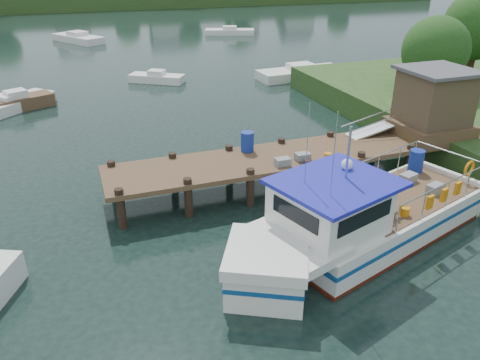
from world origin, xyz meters
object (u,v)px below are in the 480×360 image
object	(u,v)px
moored_far	(230,31)
moored_d	(78,38)
dock	(386,123)
moored_b	(157,78)
moored_c	(301,73)
moored_a	(11,104)
lobster_boat	(355,222)
moored_rowboat	(17,103)

from	to	relation	value
moored_far	moored_d	world-z (taller)	moored_d
dock	moored_b	distance (m)	20.96
dock	moored_c	size ratio (longest dim) A/B	2.28
moored_a	moored_b	bearing A→B (deg)	-2.74
lobster_boat	moored_d	size ratio (longest dim) A/B	1.54
moored_a	moored_far	bearing A→B (deg)	22.37
moored_far	moored_a	distance (m)	33.87
lobster_boat	moored_d	xyz separation A→B (m)	(-6.94, 46.36, -0.54)
moored_a	moored_d	bearing A→B (deg)	53.93
moored_rowboat	moored_c	distance (m)	21.08
moored_rowboat	moored_d	world-z (taller)	moored_rowboat
moored_far	moored_c	world-z (taller)	moored_c
moored_a	moored_d	xyz separation A→B (m)	(5.22, 25.40, 0.05)
dock	moored_a	world-z (taller)	dock
dock	lobster_boat	distance (m)	7.20
moored_a	moored_c	size ratio (longest dim) A/B	0.75
moored_rowboat	moored_far	distance (m)	33.63
moored_rowboat	moored_c	xyz separation A→B (m)	(21.02, 1.57, -0.05)
dock	moored_b	world-z (taller)	dock
moored_b	moored_d	xyz separation A→B (m)	(-4.95, 21.35, 0.09)
lobster_boat	moored_c	distance (m)	24.33
moored_far	moored_a	xyz separation A→B (m)	(-23.17, -24.70, 0.01)
lobster_boat	moored_d	distance (m)	46.88
lobster_boat	moored_a	xyz separation A→B (m)	(-12.16, 20.96, -0.58)
moored_a	moored_b	size ratio (longest dim) A/B	1.26
dock	moored_far	bearing A→B (deg)	81.20
moored_far	moored_d	xyz separation A→B (m)	(-17.96, 0.70, 0.06)
dock	moored_d	size ratio (longest dim) A/B	2.32
moored_far	moored_d	distance (m)	17.97
moored_c	moored_rowboat	bearing A→B (deg)	-169.46
moored_b	moored_c	world-z (taller)	moored_c
moored_rowboat	moored_b	xyz separation A→B (m)	(9.77, 4.08, -0.12)
moored_d	dock	bearing A→B (deg)	-75.45
moored_rowboat	moored_a	world-z (taller)	moored_rowboat
dock	moored_rowboat	xyz separation A→B (m)	(-16.52, 15.67, -1.77)
moored_rowboat	moored_b	size ratio (longest dim) A/B	1.05
lobster_boat	moored_a	bearing A→B (deg)	102.76
moored_far	moored_a	size ratio (longest dim) A/B	1.16
lobster_boat	dock	bearing A→B (deg)	30.49
dock	moored_d	world-z (taller)	dock
dock	moored_d	bearing A→B (deg)	105.89
moored_a	moored_rowboat	bearing A→B (deg)	-29.81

